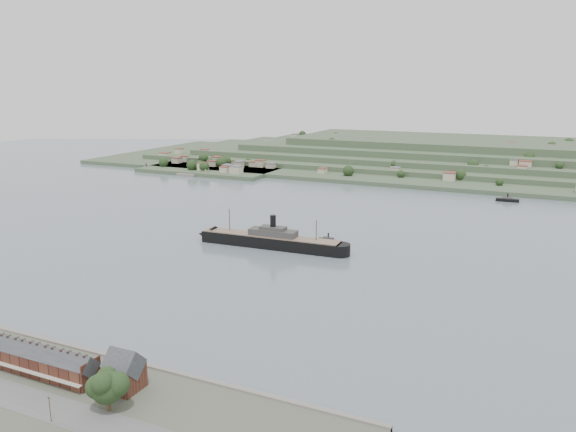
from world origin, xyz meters
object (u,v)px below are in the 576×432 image
at_px(tugboat, 328,240).
at_px(fig_tree, 107,386).
at_px(terrace_row, 29,357).
at_px(gabled_building, 124,371).
at_px(steamship, 267,240).

relative_size(tugboat, fig_tree, 1.05).
bearing_deg(terrace_row, fig_tree, -10.94).
bearing_deg(fig_tree, tugboat, 92.11).
height_order(tugboat, fig_tree, fig_tree).
bearing_deg(terrace_row, tugboat, 80.10).
bearing_deg(tugboat, fig_tree, -87.89).
xyz_separation_m(gabled_building, steamship, (-34.33, 167.36, -3.74)).
bearing_deg(fig_tree, terrace_row, 169.06).
relative_size(steamship, fig_tree, 7.34).
bearing_deg(gabled_building, fig_tree, -71.40).
height_order(terrace_row, tugboat, terrace_row).
distance_m(steamship, fig_tree, 183.57).
bearing_deg(steamship, terrace_row, -91.06).
distance_m(terrace_row, fig_tree, 42.47).
distance_m(gabled_building, fig_tree, 12.90).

